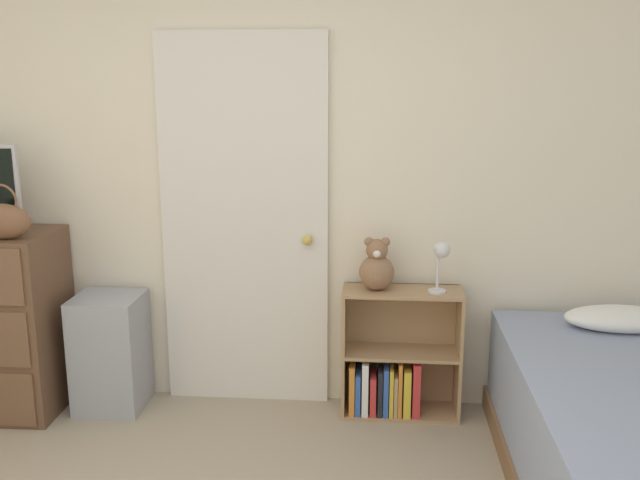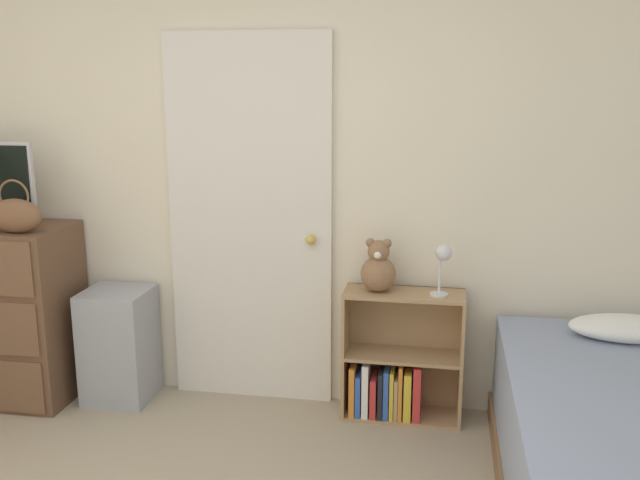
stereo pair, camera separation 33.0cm
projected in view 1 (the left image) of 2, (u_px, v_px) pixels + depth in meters
The scene contains 7 objects.
wall_back at pixel (253, 177), 3.89m from camera, with size 10.00×0.06×2.55m.
door_closed at pixel (245, 224), 3.90m from camera, with size 0.92×0.09×2.05m.
handbag at pixel (3, 221), 3.60m from camera, with size 0.30×0.13×0.29m.
storage_bin at pixel (111, 352), 3.95m from camera, with size 0.36×0.35×0.65m.
bookshelf at pixel (393, 368), 3.89m from camera, with size 0.64×0.25×0.71m.
teddy_bear at pixel (377, 267), 3.76m from camera, with size 0.19×0.19×0.29m.
desk_lamp at pixel (441, 257), 3.69m from camera, with size 0.11×0.10×0.28m.
Camera 1 is at (0.68, -1.67, 1.82)m, focal length 40.00 mm.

